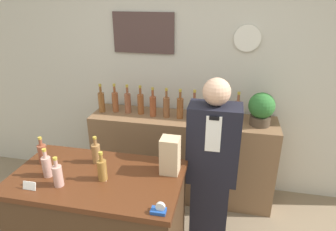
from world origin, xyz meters
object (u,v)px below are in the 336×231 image
at_px(potted_plant, 261,108).
at_px(tape_dispenser, 159,209).
at_px(shopkeeper, 211,173).
at_px(paper_bag, 170,155).

relative_size(potted_plant, tape_dispenser, 3.63).
height_order(potted_plant, tape_dispenser, potted_plant).
distance_m(shopkeeper, tape_dispenser, 0.79).
bearing_deg(shopkeeper, paper_bag, -133.77).
distance_m(potted_plant, tape_dispenser, 1.59).
relative_size(shopkeeper, tape_dispenser, 17.48).
bearing_deg(paper_bag, tape_dispenser, -86.81).
relative_size(shopkeeper, potted_plant, 4.82).
xyz_separation_m(shopkeeper, potted_plant, (0.40, 0.71, 0.32)).
bearing_deg(shopkeeper, tape_dispenser, -109.52).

